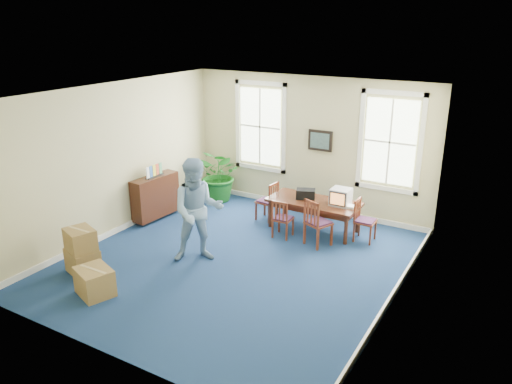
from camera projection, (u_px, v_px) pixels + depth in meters
The scene contains 25 objects.
floor at pixel (236, 261), 9.57m from camera, with size 6.50×6.50×0.00m, color navy.
ceiling at pixel (233, 93), 8.51m from camera, with size 6.50×6.50×0.00m, color white.
wall_back at pixel (309, 145), 11.70m from camera, with size 6.50×6.50×0.00m, color #C3BA88.
wall_front at pixel (99, 251), 6.39m from camera, with size 6.50×6.50×0.00m, color #C3BA88.
wall_left at pixel (114, 160), 10.46m from camera, with size 6.50×6.50×0.00m, color #C3BA88.
wall_right at pixel (400, 213), 7.62m from camera, with size 6.50×6.50×0.00m, color #C3BA88.
baseboard_back at pixel (306, 206), 12.18m from camera, with size 6.00×0.04×0.12m, color white.
baseboard_left at pixel (122, 228), 10.96m from camera, with size 0.04×6.50×0.12m, color white.
baseboard_right at pixel (389, 300), 8.15m from camera, with size 0.04×6.50×0.12m, color white.
window_left at pixel (260, 127), 12.19m from camera, with size 1.40×0.12×2.20m, color white, non-canonical shape.
window_right at pixel (390, 142), 10.68m from camera, with size 1.40×0.12×2.20m, color white, non-canonical shape.
wall_picture at pixel (320, 141), 11.46m from camera, with size 0.58×0.06×0.48m, color black, non-canonical shape.
conference_table at pixel (313, 215), 10.91m from camera, with size 1.98×0.90×0.67m, color #401E10, non-canonical shape.
crt_tv at pixel (341, 197), 10.50m from camera, with size 0.40×0.43×0.36m, color #B7B7BC, non-canonical shape.
game_console at pixel (352, 207), 10.39m from camera, with size 0.15×0.18×0.05m, color white.
equipment_bag at pixel (306, 194), 10.91m from camera, with size 0.41×0.27×0.20m, color black.
chair_near_left at pixel (283, 218), 10.53m from camera, with size 0.38×0.38×0.85m, color maroon, non-canonical shape.
chair_near_right at pixel (319, 222), 10.12m from camera, with size 0.45×0.45×1.00m, color maroon, non-canonical shape.
chair_end_left at pixel (267, 201), 11.43m from camera, with size 0.41×0.41×0.91m, color maroon, non-canonical shape.
chair_end_right at pixel (365, 221), 10.32m from camera, with size 0.40×0.40×0.90m, color maroon, non-canonical shape.
man at pixel (198, 211), 9.34m from camera, with size 0.98×0.76×2.01m, color #7CA1C4.
credenza at pixel (156, 199), 11.46m from camera, with size 0.35×1.22×0.96m, color #401E10.
brochure_rack at pixel (154, 173), 11.24m from camera, with size 0.12×0.66×0.29m, color #99999E, non-canonical shape.
potted_plant at pixel (220, 175), 12.53m from camera, with size 1.22×1.06×1.36m, color #145A18.
cardboard_boxes at pixel (95, 250), 9.02m from camera, with size 1.57×1.57×0.89m, color olive, non-canonical shape.
Camera 1 is at (4.64, -7.24, 4.43)m, focal length 35.00 mm.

